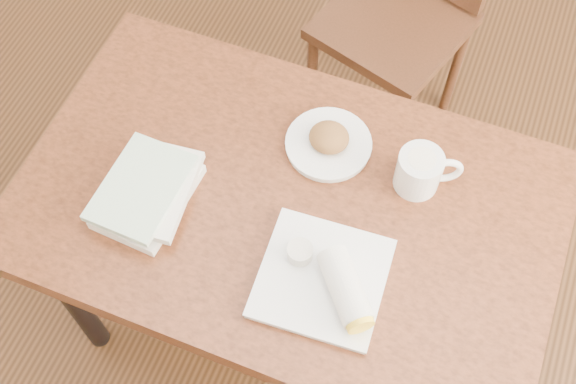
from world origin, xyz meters
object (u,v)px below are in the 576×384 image
at_px(table, 288,220).
at_px(plate_burrito, 329,281).
at_px(coffee_mug, 421,170).
at_px(plate_scone, 329,142).
at_px(book_stack, 148,192).

xyz_separation_m(table, plate_burrito, (0.16, -0.16, 0.11)).
bearing_deg(coffee_mug, table, -148.41).
bearing_deg(plate_burrito, plate_scone, 109.99).
relative_size(table, coffee_mug, 8.31).
xyz_separation_m(plate_scone, book_stack, (-0.33, -0.29, 0.01)).
relative_size(coffee_mug, book_stack, 0.56).
height_order(plate_scone, plate_burrito, plate_burrito).
bearing_deg(coffee_mug, book_stack, -154.46).
distance_m(table, plate_scone, 0.21).
xyz_separation_m(table, plate_scone, (0.03, 0.18, 0.11)).
xyz_separation_m(coffee_mug, plate_burrito, (-0.11, -0.32, -0.03)).
bearing_deg(plate_burrito, coffee_mug, 71.83).
height_order(table, coffee_mug, coffee_mug).
distance_m(table, coffee_mug, 0.34).
relative_size(table, book_stack, 4.65).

